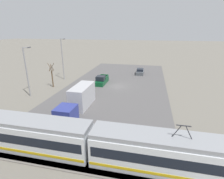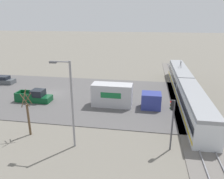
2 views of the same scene
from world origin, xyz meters
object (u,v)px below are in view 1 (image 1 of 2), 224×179
Objects in this scene: street_tree at (52,76)px; street_lamp_near_crossing at (27,69)px; light_rail_tram at (91,143)px; box_truck at (79,100)px; street_lamp_mid_block at (63,57)px; pickup_truck at (102,80)px; sedan_car_0 at (140,72)px.

street_lamp_near_crossing is at bearing 75.77° from street_tree.
light_rail_tram is 5.95× the size of street_tree.
street_tree reaches higher than box_truck.
street_lamp_mid_block is (0.56, -6.14, 3.06)m from street_tree.
box_truck is at bearing 91.28° from pickup_truck.
street_lamp_mid_block is (15.19, -24.34, 3.71)m from light_rail_tram.
pickup_truck is at bearing -137.28° from street_lamp_near_crossing.
light_rail_tram is 33.19m from sedan_car_0.
street_lamp_near_crossing reaches higher than sedan_car_0.
street_tree is (9.44, -8.76, 0.73)m from box_truck.
street_tree is at bearing -42.85° from box_truck.
light_rail_tram is at bearing 141.09° from street_lamp_near_crossing.
pickup_truck is at bearing -76.37° from light_rail_tram.
light_rail_tram is 23.25m from pickup_truck.
box_truck is 1.92× the size of street_tree.
street_lamp_mid_block reaches higher than street_tree.
box_truck is 1.82× the size of pickup_truck.
street_lamp_mid_block is (17.33, 8.77, 4.67)m from sedan_car_0.
sedan_car_0 is 22.49m from street_tree.
street_lamp_near_crossing is (1.35, 5.31, 2.63)m from street_tree.
sedan_car_0 is at bearing -153.16° from street_lamp_mid_block.
light_rail_tram reaches higher than sedan_car_0.
light_rail_tram is at bearing 86.30° from sedan_car_0.
pickup_truck is at bearing 54.11° from sedan_car_0.
light_rail_tram is at bearing 128.79° from street_tree.
pickup_truck is at bearing 169.75° from street_lamp_mid_block.
box_truck is at bearing 123.88° from street_lamp_mid_block.
street_lamp_mid_block is (-0.78, -11.45, 0.42)m from street_lamp_near_crossing.
light_rail_tram is 7.12× the size of sedan_car_0.
light_rail_tram is at bearing 103.63° from pickup_truck.
light_rail_tram is 20.78m from street_lamp_near_crossing.
light_rail_tram is 3.49× the size of street_lamp_near_crossing.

